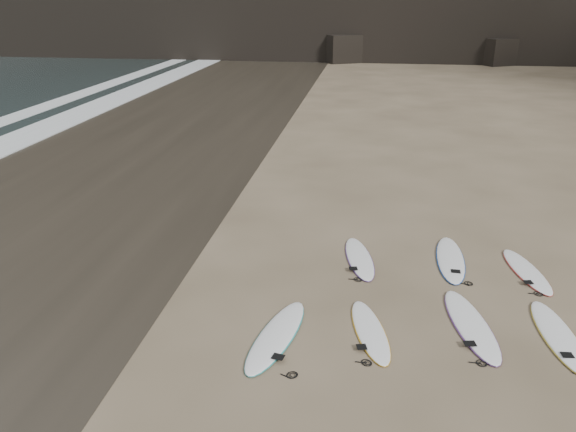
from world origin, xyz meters
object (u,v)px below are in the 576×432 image
surfboard_0 (276,335)px  surfboard_1 (370,331)px  surfboard_3 (558,335)px  surfboard_5 (359,258)px  surfboard_6 (450,259)px  surfboard_7 (527,271)px  surfboard_2 (471,324)px

surfboard_0 → surfboard_1: 1.84m
surfboard_0 → surfboard_3: (5.40, 0.81, -0.00)m
surfboard_5 → surfboard_6: (2.24, 0.27, 0.00)m
surfboard_6 → surfboard_7: bearing=-10.3°
surfboard_1 → surfboard_6: surfboard_6 is taller
surfboard_2 → surfboard_5: bearing=119.8°
surfboard_2 → surfboard_5: surfboard_2 is taller
surfboard_1 → surfboard_3: surfboard_3 is taller
surfboard_7 → surfboard_1: bearing=-150.4°
surfboard_1 → surfboard_7: bearing=26.4°
surfboard_5 → surfboard_7: bearing=-12.8°
surfboard_1 → surfboard_2: surfboard_2 is taller
surfboard_0 → surfboard_2: size_ratio=0.98×
surfboard_1 → surfboard_7: size_ratio=0.95×
surfboard_1 → surfboard_3: size_ratio=0.89×
surfboard_1 → surfboard_0: bearing=179.8°
surfboard_3 → surfboard_7: 2.72m
surfboard_5 → surfboard_7: size_ratio=1.02×
surfboard_2 → surfboard_6: (-0.05, 2.97, -0.00)m
surfboard_0 → surfboard_5: 3.94m
surfboard_3 → surfboard_0: bearing=-175.6°
surfboard_0 → surfboard_7: surfboard_0 is taller
surfboard_1 → surfboard_5: 3.23m
surfboard_2 → surfboard_3: size_ratio=1.06×
surfboard_0 → surfboard_5: surfboard_0 is taller
surfboard_3 → surfboard_6: 3.52m
surfboard_0 → surfboard_6: bearing=58.2°
surfboard_3 → surfboard_7: surfboard_3 is taller
surfboard_2 → surfboard_6: 2.97m
surfboard_0 → surfboard_7: bearing=44.8°
surfboard_2 → surfboard_0: bearing=-176.4°
surfboard_0 → surfboard_7: 6.50m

